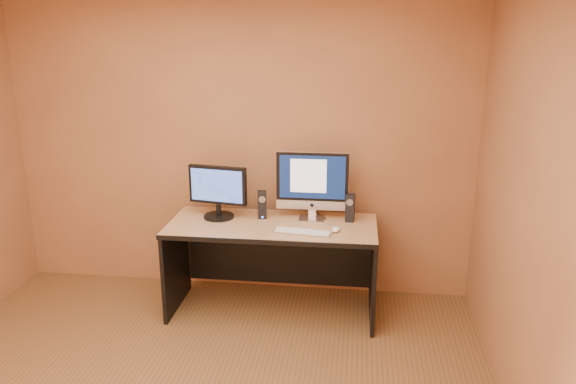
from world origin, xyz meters
TOP-DOWN VIEW (x-y plane):
  - walls at (0.00, 0.00)m, footprint 4.00×4.00m
  - desk at (0.36, 1.53)m, footprint 1.66×0.73m
  - imac at (0.66, 1.69)m, footprint 0.59×0.22m
  - second_monitor at (-0.10, 1.63)m, footprint 0.53×0.33m
  - speaker_left at (0.26, 1.67)m, footprint 0.08×0.09m
  - speaker_right at (0.97, 1.67)m, footprint 0.08×0.08m
  - keyboard at (0.62, 1.35)m, footprint 0.46×0.18m
  - mouse at (0.87, 1.42)m, footprint 0.07×0.11m
  - cable_a at (0.73, 1.79)m, footprint 0.12×0.20m
  - cable_b at (0.63, 1.80)m, footprint 0.10×0.16m

SIDE VIEW (x-z plane):
  - desk at x=0.36m, z-range 0.00..0.77m
  - cable_a at x=0.73m, z-range 0.77..0.77m
  - cable_b at x=0.63m, z-range 0.77..0.77m
  - keyboard at x=0.62m, z-range 0.77..0.78m
  - mouse at x=0.87m, z-range 0.77..0.80m
  - speaker_left at x=0.26m, z-range 0.77..0.99m
  - speaker_right at x=0.97m, z-range 0.77..0.99m
  - second_monitor at x=-0.10m, z-range 0.77..1.20m
  - imac at x=0.66m, z-range 0.77..1.34m
  - walls at x=0.00m, z-range 0.00..2.60m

